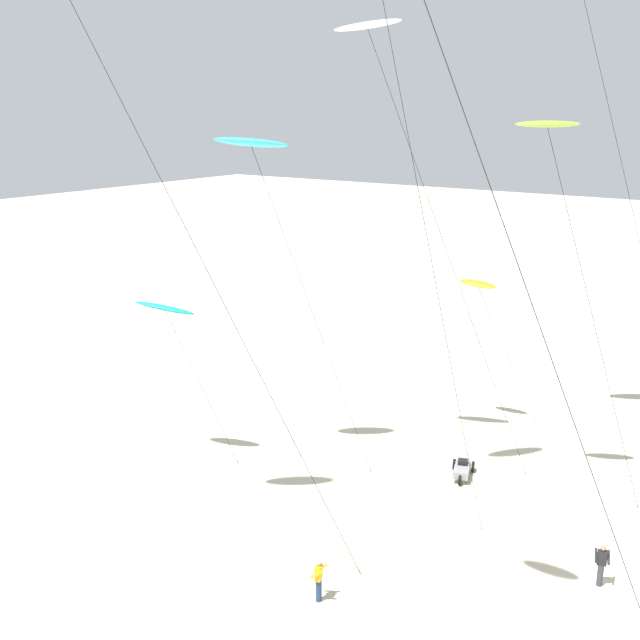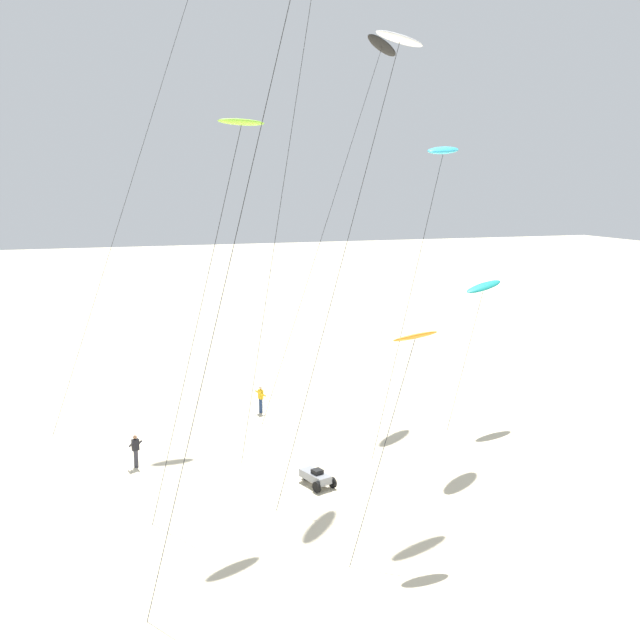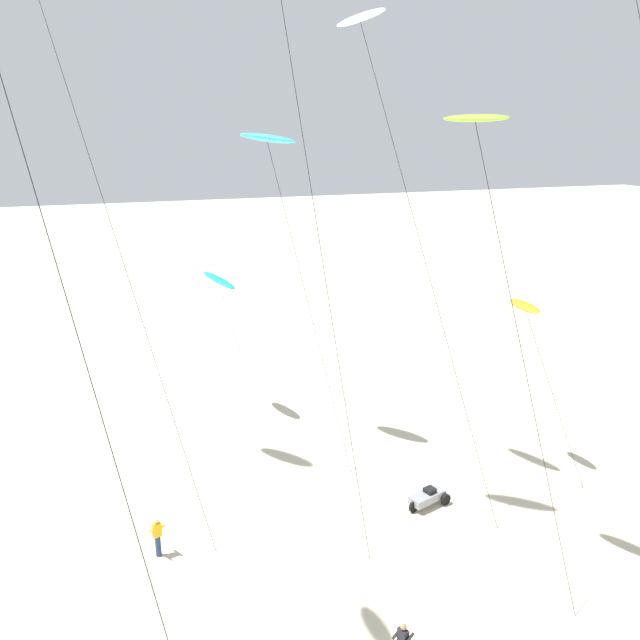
{
  "view_description": "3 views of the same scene",
  "coord_description": "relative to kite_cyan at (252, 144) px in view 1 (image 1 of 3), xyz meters",
  "views": [
    {
      "loc": [
        -23.28,
        -3.99,
        17.03
      ],
      "look_at": [
        4.07,
        15.13,
        7.57
      ],
      "focal_mm": 42.11,
      "sensor_mm": 36.0,
      "label": 1
    },
    {
      "loc": [
        38.21,
        -0.95,
        13.9
      ],
      "look_at": [
        2.58,
        10.83,
        6.93
      ],
      "focal_mm": 41.55,
      "sensor_mm": 36.0,
      "label": 2
    },
    {
      "loc": [
        -5.17,
        -13.12,
        16.3
      ],
      "look_at": [
        4.18,
        14.87,
        7.23
      ],
      "focal_mm": 36.25,
      "sensor_mm": 36.0,
      "label": 3
    }
  ],
  "objects": [
    {
      "name": "kite_cyan",
      "position": [
        0.0,
        0.0,
        0.0
      ],
      "size": [
        4.04,
        6.5,
        15.96
      ],
      "color": "#33BFE0",
      "rests_on": "ground"
    },
    {
      "name": "ground_plane",
      "position": [
        -2.49,
        -17.67,
        -15.51
      ],
      "size": [
        260.0,
        260.0,
        0.0
      ],
      "primitive_type": "plane",
      "color": "beige"
    },
    {
      "name": "kite_lime",
      "position": [
        4.07,
        -11.7,
        0.7
      ],
      "size": [
        3.31,
        5.88,
        16.6
      ],
      "color": "#8CD833",
      "rests_on": "ground"
    },
    {
      "name": "kite_flyer_middle",
      "position": [
        -6.85,
        -8.37,
        -14.62
      ],
      "size": [
        0.66,
        0.64,
        1.67
      ],
      "color": "navy",
      "rests_on": "ground"
    },
    {
      "name": "kite_flyer_nearest",
      "position": [
        -0.16,
        -16.37,
        -14.62
      ],
      "size": [
        0.64,
        0.66,
        1.67
      ],
      "color": "#33333D",
      "rests_on": "ground"
    },
    {
      "name": "kite_orange",
      "position": [
        10.54,
        -6.47,
        -7.51
      ],
      "size": [
        2.18,
        4.31,
        8.39
      ],
      "color": "orange",
      "rests_on": "ground"
    },
    {
      "name": "kite_white",
      "position": [
        3.07,
        -4.03,
        4.66
      ],
      "size": [
        4.61,
        8.6,
        20.74
      ],
      "color": "white",
      "rests_on": "ground"
    },
    {
      "name": "beach_buggy",
      "position": [
        4.79,
        -8.59,
        -15.08
      ],
      "size": [
        2.13,
        1.4,
        0.82
      ],
      "color": "gray",
      "rests_on": "ground"
    },
    {
      "name": "kite_teal",
      "position": [
        -1.95,
        3.93,
        -7.61
      ],
      "size": [
        2.53,
        4.5,
        8.35
      ],
      "color": "teal",
      "rests_on": "ground"
    }
  ]
}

